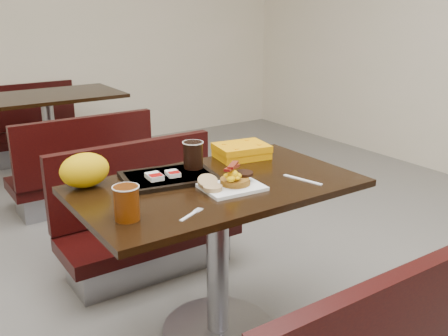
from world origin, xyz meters
TOP-DOWN VIEW (x-y plane):
  - floor at (0.00, 0.00)m, footprint 6.00×7.00m
  - wall_back at (0.00, 3.50)m, footprint 6.00×0.01m
  - table_near at (0.00, 0.00)m, footprint 1.20×0.70m
  - bench_near_n at (0.00, 0.70)m, footprint 1.00×0.46m
  - table_far at (0.00, 2.60)m, footprint 1.20×0.70m
  - bench_far_s at (0.00, 1.90)m, footprint 1.00×0.46m
  - bench_far_n at (0.00, 3.30)m, footprint 1.00×0.46m
  - platter at (0.01, -0.09)m, footprint 0.26×0.21m
  - pancake_stack at (0.04, -0.08)m, footprint 0.14×0.14m
  - sausage_patty at (0.09, -0.07)m, footprint 0.10×0.10m
  - scrambled_eggs at (0.01, -0.10)m, footprint 0.10×0.10m
  - bacon_strips at (0.02, -0.08)m, footprint 0.15×0.14m
  - muffin_bottom at (-0.08, -0.09)m, footprint 0.10×0.10m
  - muffin_top at (-0.08, -0.05)m, footprint 0.10×0.10m
  - coffee_cup_near at (-0.47, -0.14)m, footprint 0.11×0.11m
  - fork at (-0.28, -0.24)m, footprint 0.13×0.08m
  - knife at (0.33, -0.17)m, footprint 0.06×0.19m
  - condiment_ketchup at (-0.07, 0.04)m, footprint 0.05×0.04m
  - tray at (-0.15, 0.16)m, footprint 0.44×0.34m
  - hashbrown_sleeve_left at (-0.22, 0.15)m, footprint 0.07×0.09m
  - hashbrown_sleeve_right at (-0.14, 0.15)m, footprint 0.06×0.08m
  - coffee_cup_far at (-0.01, 0.19)m, footprint 0.10×0.10m
  - clamshell at (0.30, 0.25)m, footprint 0.28×0.23m
  - paper_bag at (-0.48, 0.27)m, footprint 0.21×0.16m

SIDE VIEW (x-z plane):
  - floor at x=0.00m, z-range -0.01..0.01m
  - bench_near_n at x=0.00m, z-range 0.00..0.72m
  - bench_far_s at x=0.00m, z-range 0.00..0.72m
  - bench_far_n at x=0.00m, z-range 0.00..0.72m
  - table_near at x=0.00m, z-range 0.00..0.75m
  - table_far at x=0.00m, z-range 0.00..0.75m
  - fork at x=-0.28m, z-range 0.75..0.75m
  - knife at x=0.33m, z-range 0.75..0.75m
  - condiment_ketchup at x=-0.07m, z-range 0.75..0.76m
  - platter at x=0.01m, z-range 0.75..0.76m
  - tray at x=-0.15m, z-range 0.75..0.77m
  - muffin_bottom at x=-0.08m, z-range 0.76..0.78m
  - pancake_stack at x=0.04m, z-range 0.76..0.79m
  - hashbrown_sleeve_right at x=-0.14m, z-range 0.77..0.79m
  - hashbrown_sleeve_left at x=-0.22m, z-range 0.77..0.79m
  - clamshell at x=0.30m, z-range 0.75..0.82m
  - muffin_top at x=-0.08m, z-range 0.76..0.81m
  - sausage_patty at x=0.09m, z-range 0.79..0.80m
  - scrambled_eggs at x=0.01m, z-range 0.79..0.83m
  - coffee_cup_near at x=-0.47m, z-range 0.75..0.88m
  - paper_bag at x=-0.48m, z-range 0.75..0.89m
  - coffee_cup_far at x=-0.01m, z-range 0.77..0.89m
  - bacon_strips at x=0.02m, z-range 0.84..0.85m
  - wall_back at x=0.00m, z-range 0.00..2.80m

